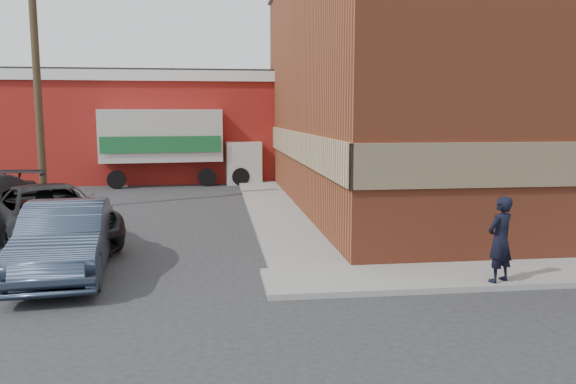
{
  "coord_description": "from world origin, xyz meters",
  "views": [
    {
      "loc": [
        -1.41,
        -11.7,
        3.4
      ],
      "look_at": [
        0.37,
        2.1,
        1.48
      ],
      "focal_mm": 35.0,
      "sensor_mm": 36.0,
      "label": 1
    }
  ],
  "objects_px": {
    "warehouse": "(131,126)",
    "suv_a": "(50,215)",
    "sedan": "(66,239)",
    "utility_pole": "(37,75)",
    "brick_building": "(475,81)",
    "man": "(500,239)",
    "box_truck": "(176,142)"
  },
  "relations": [
    {
      "from": "utility_pole",
      "to": "box_truck",
      "type": "relative_size",
      "value": 1.19
    },
    {
      "from": "utility_pole",
      "to": "suv_a",
      "type": "relative_size",
      "value": 1.6
    },
    {
      "from": "warehouse",
      "to": "suv_a",
      "type": "height_order",
      "value": "warehouse"
    },
    {
      "from": "warehouse",
      "to": "suv_a",
      "type": "distance_m",
      "value": 16.68
    },
    {
      "from": "man",
      "to": "suv_a",
      "type": "xyz_separation_m",
      "value": [
        -9.86,
        4.99,
        -0.19
      ]
    },
    {
      "from": "suv_a",
      "to": "box_truck",
      "type": "bearing_deg",
      "value": 50.76
    },
    {
      "from": "utility_pole",
      "to": "sedan",
      "type": "distance_m",
      "value": 9.82
    },
    {
      "from": "sedan",
      "to": "utility_pole",
      "type": "bearing_deg",
      "value": 102.57
    },
    {
      "from": "sedan",
      "to": "box_truck",
      "type": "distance_m",
      "value": 15.68
    },
    {
      "from": "warehouse",
      "to": "man",
      "type": "bearing_deg",
      "value": -64.87
    },
    {
      "from": "warehouse",
      "to": "sedan",
      "type": "relative_size",
      "value": 3.47
    },
    {
      "from": "utility_pole",
      "to": "suv_a",
      "type": "distance_m",
      "value": 7.04
    },
    {
      "from": "warehouse",
      "to": "utility_pole",
      "type": "bearing_deg",
      "value": -97.77
    },
    {
      "from": "man",
      "to": "box_truck",
      "type": "relative_size",
      "value": 0.23
    },
    {
      "from": "brick_building",
      "to": "suv_a",
      "type": "height_order",
      "value": "brick_building"
    },
    {
      "from": "sedan",
      "to": "warehouse",
      "type": "bearing_deg",
      "value": 87.87
    },
    {
      "from": "utility_pole",
      "to": "box_truck",
      "type": "height_order",
      "value": "utility_pole"
    },
    {
      "from": "suv_a",
      "to": "box_truck",
      "type": "xyz_separation_m",
      "value": [
        2.46,
        12.63,
        1.32
      ]
    },
    {
      "from": "brick_building",
      "to": "utility_pole",
      "type": "height_order",
      "value": "brick_building"
    },
    {
      "from": "brick_building",
      "to": "suv_a",
      "type": "distance_m",
      "value": 15.78
    },
    {
      "from": "man",
      "to": "utility_pole",
      "type": "bearing_deg",
      "value": -68.44
    },
    {
      "from": "brick_building",
      "to": "man",
      "type": "bearing_deg",
      "value": -112.59
    },
    {
      "from": "warehouse",
      "to": "sedan",
      "type": "bearing_deg",
      "value": -85.92
    },
    {
      "from": "suv_a",
      "to": "box_truck",
      "type": "distance_m",
      "value": 12.93
    },
    {
      "from": "man",
      "to": "box_truck",
      "type": "height_order",
      "value": "box_truck"
    },
    {
      "from": "brick_building",
      "to": "sedan",
      "type": "bearing_deg",
      "value": -147.05
    },
    {
      "from": "warehouse",
      "to": "utility_pole",
      "type": "height_order",
      "value": "utility_pole"
    },
    {
      "from": "warehouse",
      "to": "man",
      "type": "distance_m",
      "value": 23.87
    },
    {
      "from": "utility_pole",
      "to": "box_truck",
      "type": "distance_m",
      "value": 8.64
    },
    {
      "from": "brick_building",
      "to": "warehouse",
      "type": "relative_size",
      "value": 1.12
    },
    {
      "from": "suv_a",
      "to": "warehouse",
      "type": "bearing_deg",
      "value": 62.65
    },
    {
      "from": "brick_building",
      "to": "suv_a",
      "type": "relative_size",
      "value": 3.23
    }
  ]
}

